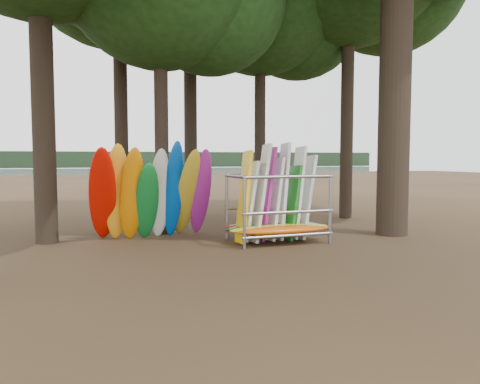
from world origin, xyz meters
name	(u,v)px	position (x,y,z in m)	size (l,w,h in m)	color
ground	(249,246)	(0.00, 0.00, 0.00)	(120.00, 120.00, 0.00)	#47331E
lake	(105,174)	(0.00, 60.00, 0.00)	(160.00, 160.00, 0.00)	gray
far_shore	(92,160)	(0.00, 110.00, 2.00)	(160.00, 4.00, 4.00)	black
kayak_row	(151,194)	(-2.38, 2.02, 1.37)	(3.72, 2.16, 3.08)	red
storage_rack	(277,210)	(1.02, 0.40, 0.95)	(3.09, 1.60, 2.91)	gray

